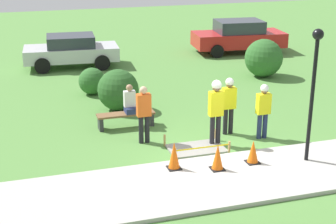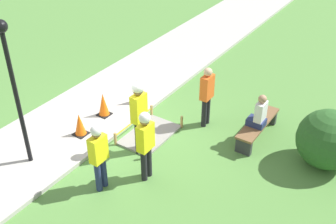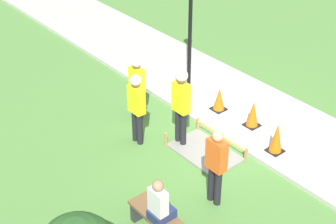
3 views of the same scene
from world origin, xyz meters
name	(u,v)px [view 1 (image 1 of 3)]	position (x,y,z in m)	size (l,w,h in m)	color
ground_plane	(220,157)	(0.00, 0.00, 0.00)	(60.00, 60.00, 0.00)	#51843D
sidewalk	(240,177)	(0.00, -1.34, 0.05)	(28.00, 2.68, 0.10)	#ADAAA3
wet_concrete_patch	(196,148)	(-0.42, 0.68, 0.04)	(1.61, 1.04, 0.36)	gray
traffic_cone_near_patch	(174,156)	(-1.46, -0.49, 0.45)	(0.34, 0.34, 0.72)	black
traffic_cone_far_patch	(218,157)	(-0.42, -0.85, 0.43)	(0.34, 0.34, 0.66)	black
traffic_cone_sidewalk_edge	(253,152)	(0.61, -0.75, 0.40)	(0.34, 0.34, 0.61)	black
park_bench	(126,117)	(-1.92, 3.02, 0.33)	(1.80, 0.44, 0.47)	#2D2D33
person_seated_on_bench	(130,101)	(-1.76, 3.07, 0.81)	(0.36, 0.44, 0.89)	navy
worker_supervisor	(263,107)	(1.73, 0.94, 0.97)	(0.40, 0.24, 1.66)	navy
worker_assistant	(216,106)	(0.21, 0.86, 1.18)	(0.40, 0.28, 1.93)	black
worker_trainee	(229,101)	(0.91, 1.57, 1.04)	(0.40, 0.25, 1.75)	black
bystander_in_orange_shirt	(144,111)	(-1.69, 1.63, 0.96)	(0.40, 0.22, 1.70)	black
lamppost_near	(314,75)	(2.04, -1.01, 2.41)	(0.28, 0.28, 3.47)	black
parked_car_silver	(71,50)	(-2.57, 11.28, 0.76)	(4.30, 2.32, 1.45)	#BCBCC1
parked_car_red	(239,36)	(5.93, 11.86, 0.83)	(4.72, 2.49, 1.63)	red
shrub_rounded_near	(264,58)	(4.97, 7.22, 0.80)	(1.60, 1.60, 1.60)	#2D6028
shrub_rounded_mid	(92,81)	(-2.35, 6.82, 0.51)	(1.01, 1.01, 1.01)	#2D6028
shrub_rounded_far	(118,90)	(-1.78, 4.75, 0.71)	(1.42, 1.42, 1.42)	#285623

